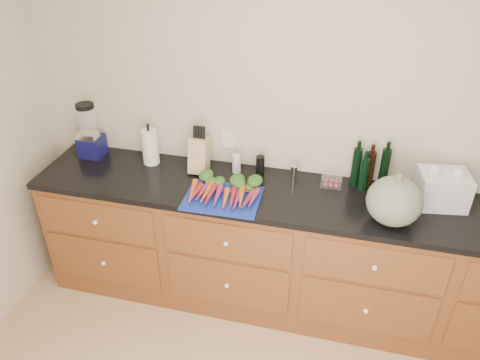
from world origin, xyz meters
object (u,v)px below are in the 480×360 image
(tomato_box, at_px, (331,181))
(knife_block, at_px, (199,155))
(carrots, at_px, (224,190))
(paper_towel, at_px, (150,147))
(squash, at_px, (394,201))
(blender_appliance, at_px, (90,133))
(cutting_board, at_px, (223,198))

(tomato_box, bearing_deg, knife_block, -178.08)
(carrots, height_order, knife_block, knife_block)
(paper_towel, distance_m, tomato_box, 1.27)
(squash, bearing_deg, carrots, 178.63)
(squash, bearing_deg, blender_appliance, 171.83)
(cutting_board, xyz_separation_m, tomato_box, (0.65, 0.33, 0.02))
(carrots, relative_size, tomato_box, 3.34)
(blender_appliance, bearing_deg, paper_towel, 0.27)
(cutting_board, bearing_deg, carrots, 90.00)
(squash, bearing_deg, cutting_board, -178.99)
(squash, bearing_deg, knife_block, 167.43)
(carrots, distance_m, squash, 1.02)
(knife_block, bearing_deg, paper_towel, 176.87)
(cutting_board, height_order, carrots, carrots)
(cutting_board, xyz_separation_m, squash, (1.02, 0.02, 0.14))
(paper_towel, bearing_deg, blender_appliance, -179.73)
(knife_block, bearing_deg, carrots, -46.10)
(carrots, distance_m, paper_towel, 0.68)
(cutting_board, height_order, blender_appliance, blender_appliance)
(cutting_board, relative_size, tomato_box, 3.59)
(cutting_board, distance_m, paper_towel, 0.70)
(carrots, xyz_separation_m, squash, (1.02, -0.02, 0.10))
(paper_towel, distance_m, knife_block, 0.37)
(carrots, distance_m, blender_appliance, 1.11)
(cutting_board, height_order, squash, squash)
(paper_towel, bearing_deg, knife_block, -3.13)
(squash, bearing_deg, paper_towel, 169.51)
(squash, xyz_separation_m, knife_block, (-1.27, 0.28, -0.02))
(cutting_board, height_order, tomato_box, tomato_box)
(squash, height_order, paper_towel, squash)
(carrots, xyz_separation_m, knife_block, (-0.25, 0.26, 0.08))
(knife_block, bearing_deg, tomato_box, 1.92)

